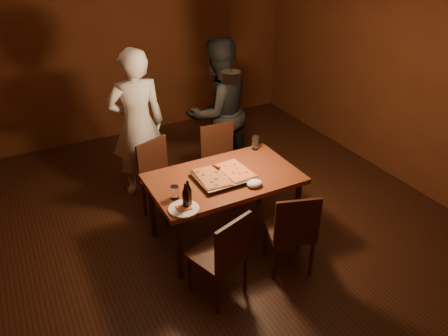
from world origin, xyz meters
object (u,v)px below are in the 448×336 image
beer_bottle_b (188,194)px  beer_bottle_a (186,196)px  dining_table (224,183)px  pendant_lamp (231,76)px  chair_far_right (220,155)px  pizza_tray (223,177)px  diner_dark (218,112)px  plate_slice (184,209)px  chair_near_left (224,250)px  chair_near_right (293,226)px  diner_white (137,125)px  chair_far_left (159,172)px

beer_bottle_b → beer_bottle_a: bearing=-137.6°
dining_table → pendant_lamp: 1.09m
beer_bottle_a → pendant_lamp: size_ratio=0.23×
chair_far_right → beer_bottle_b: (-0.88, -1.08, 0.34)m
chair_far_right → pizza_tray: bearing=69.4°
diner_dark → plate_slice: bearing=43.6°
chair_far_right → beer_bottle_b: bearing=55.6°
chair_near_left → pizza_tray: chair_near_left is taller
chair_near_left → beer_bottle_a: 0.58m
chair_near_left → pendant_lamp: (0.51, 0.84, 1.22)m
plate_slice → chair_near_right: bearing=-25.7°
chair_near_right → pendant_lamp: bearing=121.9°
chair_far_right → diner_dark: (0.18, 0.41, 0.38)m
beer_bottle_b → diner_dark: 1.83m
pizza_tray → diner_white: size_ratio=0.30×
plate_slice → diner_white: 1.64m
chair_far_right → pizza_tray: chair_far_right is taller
dining_table → beer_bottle_b: beer_bottle_b is taller
chair_far_right → plate_slice: 1.49m
chair_near_left → beer_bottle_a: beer_bottle_a is taller
pizza_tray → diner_white: 1.40m
beer_bottle_a → chair_far_right: bearing=50.5°
pizza_tray → diner_dark: bearing=68.8°
beer_bottle_a → diner_white: 1.62m
chair_far_right → beer_bottle_b: size_ratio=1.90×
chair_near_left → pizza_tray: 0.86m
chair_far_left → beer_bottle_a: size_ratio=2.15×
chair_near_left → beer_bottle_b: bearing=85.1°
plate_slice → chair_near_left: bearing=-67.6°
chair_far_left → chair_near_left: same height
diner_dark → chair_near_right: bearing=73.3°
chair_near_right → plate_slice: size_ratio=1.90×
chair_near_left → chair_near_right: size_ratio=1.00×
dining_table → beer_bottle_b: size_ratio=5.89×
pendant_lamp → chair_near_left: bearing=-121.5°
dining_table → diner_white: 1.39m
chair_near_right → beer_bottle_a: 1.03m
dining_table → pizza_tray: bearing=-126.7°
dining_table → beer_bottle_a: size_ratio=5.94×
chair_far_left → chair_far_right: same height
diner_white → pendant_lamp: bearing=120.1°
beer_bottle_b → diner_white: diner_white is taller
dining_table → diner_white: diner_white is taller
chair_near_left → plate_slice: (-0.18, 0.43, 0.22)m
chair_far_left → diner_dark: bearing=-176.7°
chair_near_left → diner_white: bearing=73.3°
chair_far_right → beer_bottle_b: beer_bottle_b is taller
pizza_tray → beer_bottle_b: size_ratio=2.16×
chair_near_left → plate_slice: bearing=93.9°
dining_table → beer_bottle_a: (-0.55, -0.33, 0.20)m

